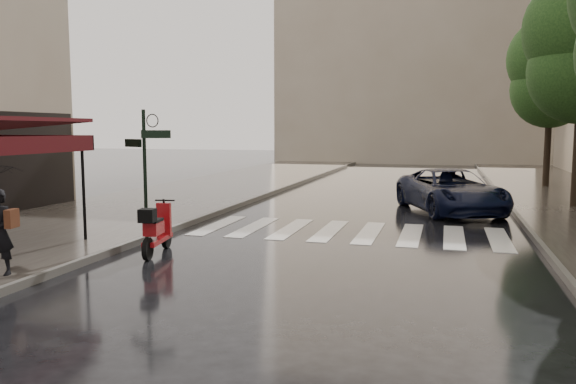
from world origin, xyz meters
The scene contains 10 objects.
ground centered at (0.00, 0.00, 0.00)m, with size 120.00×120.00×0.00m, color black.
sidewalk_near centered at (-4.50, 12.00, 0.06)m, with size 6.00×60.00×0.12m, color #38332D.
curb_near centered at (-1.45, 12.00, 0.07)m, with size 0.12×60.00×0.16m, color #595651.
curb_far centered at (7.45, 12.00, 0.07)m, with size 0.12×60.00×0.16m, color #595651.
crosswalk centered at (2.98, 6.00, 0.01)m, with size 7.85×3.20×0.01m.
signpost centered at (-1.19, 3.00, 1.83)m, with size 1.17×0.29×3.10m.
backdrop_building centered at (3.00, 38.00, 10.00)m, with size 22.00×6.00×20.00m, color tan.
tree_far centered at (9.70, 19.00, 5.46)m, with size 3.80×3.80×8.16m.
scooter centered at (-0.54, 2.25, 0.51)m, with size 0.60×1.67×1.10m.
parked_car centered at (5.53, 10.33, 0.70)m, with size 2.31×5.01×1.39m, color black.
Camera 1 is at (5.34, -8.30, 2.66)m, focal length 35.00 mm.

